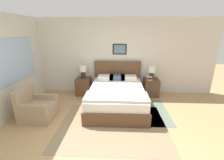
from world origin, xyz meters
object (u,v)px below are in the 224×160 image
at_px(bed, 117,96).
at_px(table_lamp_by_door, 152,71).
at_px(nightstand_near_window, 84,86).
at_px(armchair, 37,109).
at_px(table_lamp_near_window, 83,70).
at_px(nightstand_by_door, 151,87).

height_order(bed, table_lamp_by_door, bed).
bearing_deg(table_lamp_by_door, nightstand_near_window, -179.62).
xyz_separation_m(armchair, table_lamp_near_window, (0.84, 1.63, 0.62)).
bearing_deg(armchair, nightstand_by_door, 117.13).
height_order(armchair, table_lamp_near_window, table_lamp_near_window).
height_order(nightstand_near_window, table_lamp_by_door, table_lamp_by_door).
bearing_deg(armchair, bed, 111.89).
height_order(bed, table_lamp_near_window, bed).
distance_m(bed, nightstand_by_door, 1.44).
height_order(nightstand_near_window, nightstand_by_door, same).
relative_size(nightstand_near_window, nightstand_by_door, 1.00).
relative_size(bed, nightstand_near_window, 3.60).
distance_m(nightstand_by_door, table_lamp_by_door, 0.60).
bearing_deg(table_lamp_by_door, nightstand_by_door, -50.68).
bearing_deg(armchair, table_lamp_near_window, 153.08).
bearing_deg(bed, nightstand_by_door, 34.67).
height_order(armchair, nightstand_by_door, armchair).
bearing_deg(nightstand_by_door, nightstand_near_window, 180.00).
distance_m(armchair, table_lamp_by_door, 3.65).
distance_m(armchair, nightstand_near_window, 1.83).
distance_m(bed, armchair, 2.18).
distance_m(bed, nightstand_near_window, 1.44).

